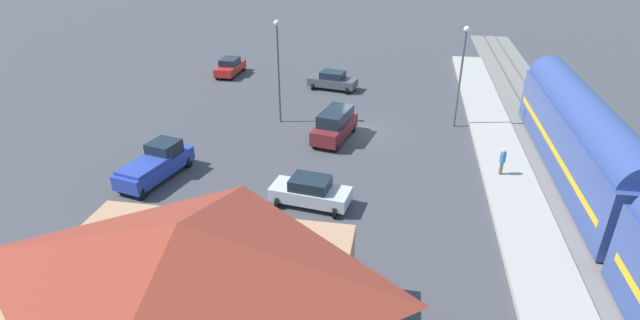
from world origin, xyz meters
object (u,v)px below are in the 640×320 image
pickup_blue (156,164)px  light_pole_lot_center (278,60)px  sedan_red (230,67)px  suv_maroon (335,125)px  sedan_charcoal (333,80)px  station_building (187,290)px  light_pole_near_platform (462,65)px  pedestrian_on_platform (502,160)px  sedan_silver (310,191)px

pickup_blue → light_pole_lot_center: light_pole_lot_center is taller
pickup_blue → sedan_red: pickup_blue is taller
suv_maroon → pickup_blue: bearing=38.0°
suv_maroon → light_pole_lot_center: 6.68m
pickup_blue → sedan_red: (2.87, -21.97, -0.15)m
light_pole_lot_center → sedan_charcoal: bearing=-108.4°
station_building → pickup_blue: size_ratio=2.08×
sedan_charcoal → station_building: bearing=89.2°
pickup_blue → light_pole_lot_center: (-5.32, -10.47, 4.00)m
suv_maroon → light_pole_near_platform: size_ratio=0.67×
pickup_blue → sedan_red: 22.15m
suv_maroon → light_pole_near_platform: bearing=-155.7°
pedestrian_on_platform → sedan_charcoal: size_ratio=0.36×
pedestrian_on_platform → suv_maroon: size_ratio=0.33×
pedestrian_on_platform → sedan_charcoal: bearing=-49.9°
sedan_red → sedan_charcoal: 11.44m
station_building → pedestrian_on_platform: 21.16m
sedan_silver → sedan_charcoal: size_ratio=0.99×
sedan_charcoal → light_pole_near_platform: bearing=145.8°
pedestrian_on_platform → sedan_silver: (11.17, 5.17, -0.40)m
station_building → light_pole_near_platform: (-11.20, -24.39, 1.85)m
station_building → light_pole_near_platform: light_pole_near_platform is taller
pickup_blue → light_pole_near_platform: size_ratio=0.73×
suv_maroon → station_building: bearing=83.5°
station_building → pickup_blue: (7.80, -12.49, -2.01)m
suv_maroon → light_pole_lot_center: size_ratio=0.65×
pickup_blue → suv_maroon: bearing=-142.0°
pedestrian_on_platform → pickup_blue: pickup_blue is taller
station_building → sedan_red: 36.14m
sedan_charcoal → light_pole_near_platform: size_ratio=0.61×
light_pole_near_platform → light_pole_lot_center: 13.75m
suv_maroon → sedan_charcoal: size_ratio=1.09×
suv_maroon → light_pole_near_platform: (-8.88, -4.01, 3.74)m
sedan_silver → suv_maroon: bearing=-90.2°
sedan_red → light_pole_lot_center: light_pole_lot_center is taller
station_building → suv_maroon: (-2.32, -20.38, -1.89)m
suv_maroon → sedan_charcoal: (1.88, -11.32, -0.27)m
sedan_silver → suv_maroon: size_ratio=0.91×
sedan_red → suv_maroon: bearing=132.7°
sedan_red → sedan_charcoal: (-11.10, 2.76, 0.00)m
pedestrian_on_platform → light_pole_lot_center: size_ratio=0.21×
light_pole_near_platform → light_pole_lot_center: light_pole_lot_center is taller
pedestrian_on_platform → light_pole_near_platform: bearing=-74.5°
station_building → sedan_red: size_ratio=2.60×
light_pole_near_platform → station_building: bearing=65.3°
pickup_blue → suv_maroon: suv_maroon is taller
pedestrian_on_platform → sedan_red: pedestrian_on_platform is taller
station_building → pickup_blue: station_building is taller
pedestrian_on_platform → light_pole_near_platform: (2.25, -8.15, 3.61)m
pickup_blue → sedan_charcoal: size_ratio=1.20×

